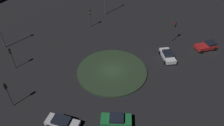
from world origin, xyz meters
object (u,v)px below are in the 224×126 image
Objects in this scene: car_silver at (62,122)px; traffic_light_southeast at (175,28)px; car_green at (116,120)px; traffic_light_north at (11,55)px; car_red at (207,46)px; car_white at (168,55)px; traffic_light_north_near at (7,91)px; traffic_light_east at (90,15)px.

car_silver is 1.10× the size of traffic_light_southeast.
traffic_light_north is (14.61, 14.56, 2.12)m from car_green.
car_red is 8.65m from car_white.
traffic_light_north reaches higher than car_white.
car_red is at bearing -133.54° from car_green.
car_red reaches higher than car_silver.
car_silver is 1.07× the size of traffic_light_north_near.
traffic_light_north_near reaches higher than car_white.
traffic_light_north_near is (5.97, 13.76, 2.32)m from car_green.
car_red is 1.02× the size of traffic_light_north.
traffic_light_east is 18.58m from traffic_light_north.
car_silver is (-11.84, 27.59, -0.05)m from car_red.
traffic_light_southeast is at bearing -117.95° from car_green.
traffic_light_southeast reaches higher than car_red.
traffic_light_north_near reaches higher than traffic_light_east.
traffic_light_southeast is (5.27, -3.32, 2.21)m from car_white.
traffic_light_east is 0.90× the size of traffic_light_north_near.
car_green is at bearing -42.47° from car_white.
car_silver is at bearing -45.49° from traffic_light_north.
traffic_light_southeast is at bearing 53.81° from traffic_light_east.
traffic_light_southeast is at bearing -115.54° from car_silver.
car_green reaches higher than car_silver.
traffic_light_north_near is (-10.94, 29.20, 0.08)m from traffic_light_southeast.
traffic_light_north reaches higher than car_silver.
car_white is at bearing -121.70° from car_green.
traffic_light_north is (1.68, 35.23, 2.10)m from car_red.
traffic_light_north is 0.93× the size of traffic_light_north_near.
car_green is at bearing -30.05° from traffic_light_north.
traffic_light_north_near is at bearing -40.01° from traffic_light_east.
traffic_light_north is (-2.30, 30.00, -0.12)m from traffic_light_southeast.
car_white is (10.56, -19.03, 0.05)m from car_silver.
traffic_light_east is (14.41, 12.04, 2.01)m from car_white.
car_red is 0.98× the size of traffic_light_southeast.
car_red is at bearing -127.62° from car_silver.
traffic_light_southeast is 0.97× the size of traffic_light_north_near.
traffic_light_east is (24.97, -7.00, 2.07)m from car_silver.
traffic_light_southeast is (3.99, 5.24, 2.22)m from car_red.
car_white is 26.59m from traffic_light_north_near.
traffic_light_north is at bearing -21.21° from traffic_light_southeast.
car_silver is at bearing 5.57° from car_green.
traffic_light_southeast is at bearing -42.50° from car_red.
traffic_light_north_near reaches higher than traffic_light_north.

